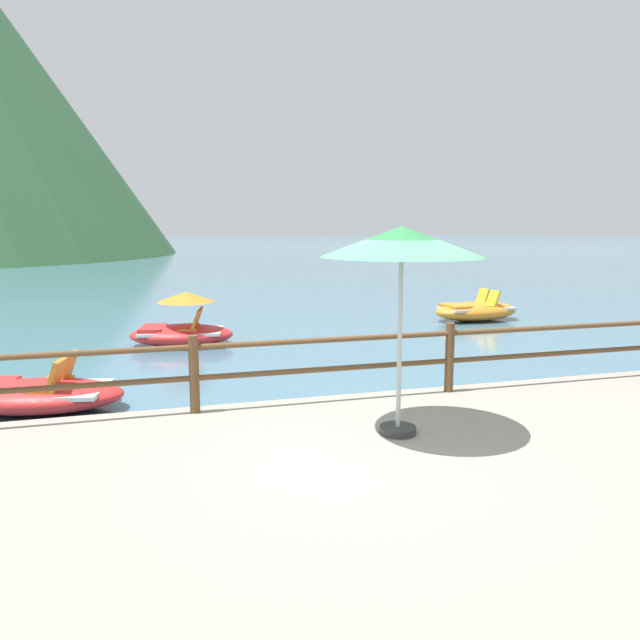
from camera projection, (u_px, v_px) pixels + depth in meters
The scene contains 7 objects.
ground_plane at pixel (178, 261), 44.35m from camera, with size 200.00×200.00×0.00m, color #477084.
promenade_dock at pixel (484, 577), 4.24m from camera, with size 28.00×8.00×0.40m, color gray.
dock_railing at pixel (330, 358), 7.68m from camera, with size 23.92×0.12×0.95m.
beach_umbrella at pixel (402, 245), 6.26m from camera, with size 1.70×1.70×2.24m.
pedal_boat_0 at pixel (182, 328), 13.36m from camera, with size 2.47×1.71×1.19m.
pedal_boat_1 at pixel (37, 395), 8.65m from camera, with size 2.62×1.74×0.81m.
pedal_boat_3 at pixel (476, 311), 16.85m from camera, with size 2.58×1.42×0.86m.
Camera 1 is at (-2.19, -5.64, 2.65)m, focal length 33.86 mm.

